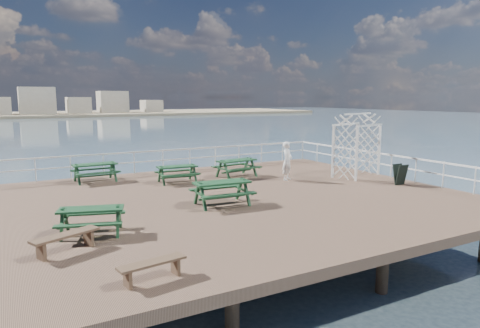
% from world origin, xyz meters
% --- Properties ---
extents(ground, '(18.00, 14.00, 0.30)m').
position_xyz_m(ground, '(0.00, 0.00, -0.15)').
color(ground, brown).
rests_on(ground, ground).
extents(sea_backdrop, '(300.00, 300.00, 9.20)m').
position_xyz_m(sea_backdrop, '(12.54, 134.07, -0.51)').
color(sea_backdrop, '#3C5466').
rests_on(sea_backdrop, ground).
extents(railing, '(17.77, 13.76, 1.10)m').
position_xyz_m(railing, '(-0.07, 2.57, 0.87)').
color(railing, silver).
rests_on(railing, ground).
extents(picnic_table_a, '(1.95, 1.60, 0.92)m').
position_xyz_m(picnic_table_a, '(-3.56, 5.64, 0.59)').
color(picnic_table_a, '#153B21').
rests_on(picnic_table_a, ground).
extents(picnic_table_b, '(1.82, 1.51, 0.84)m').
position_xyz_m(picnic_table_b, '(-0.42, 3.66, 0.54)').
color(picnic_table_b, '#153B21').
rests_on(picnic_table_b, ground).
extents(picnic_table_c, '(2.09, 1.78, 0.92)m').
position_xyz_m(picnic_table_c, '(2.53, 3.62, 0.59)').
color(picnic_table_c, '#153B21').
rests_on(picnic_table_c, ground).
extents(picnic_table_d, '(2.06, 1.84, 0.84)m').
position_xyz_m(picnic_table_d, '(-5.05, -2.05, 0.54)').
color(picnic_table_d, '#153B21').
rests_on(picnic_table_d, ground).
extents(picnic_table_e, '(2.05, 1.70, 0.95)m').
position_xyz_m(picnic_table_e, '(-0.46, -0.87, 0.60)').
color(picnic_table_e, '#153B21').
rests_on(picnic_table_e, ground).
extents(flat_bench_near, '(1.47, 0.56, 0.41)m').
position_xyz_m(flat_bench_near, '(-4.50, -5.80, 0.31)').
color(flat_bench_near, brown).
rests_on(flat_bench_near, ground).
extents(flat_bench_far, '(1.66, 1.00, 0.47)m').
position_xyz_m(flat_bench_far, '(-5.85, -3.23, 0.35)').
color(flat_bench_far, brown).
rests_on(flat_bench_far, ground).
extents(trellis_arbor, '(2.69, 1.95, 3.00)m').
position_xyz_m(trellis_arbor, '(7.60, 1.01, 1.33)').
color(trellis_arbor, silver).
rests_on(trellis_arbor, ground).
extents(sandwich_board, '(0.55, 0.41, 0.90)m').
position_xyz_m(sandwich_board, '(7.80, -1.43, 0.44)').
color(sandwich_board, black).
rests_on(sandwich_board, ground).
extents(person, '(0.76, 0.71, 1.75)m').
position_xyz_m(person, '(4.16, 1.79, 0.88)').
color(person, white).
rests_on(person, ground).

